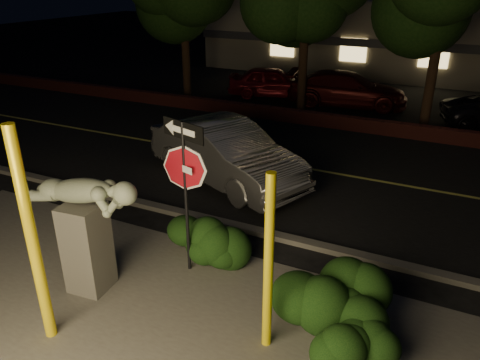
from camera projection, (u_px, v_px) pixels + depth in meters
name	position (u px, v px, depth m)	size (l,w,h in m)	color
ground	(338.00, 140.00, 16.29)	(90.00, 90.00, 0.00)	black
patio	(152.00, 348.00, 7.23)	(14.00, 6.00, 0.02)	#4C4944
road	(312.00, 170.00, 13.82)	(80.00, 8.00, 0.01)	black
lane_marking	(312.00, 169.00, 13.81)	(80.00, 0.12, 0.01)	#B6B249
curb	(255.00, 231.00, 10.42)	(80.00, 0.25, 0.12)	#4C4944
brick_wall	(348.00, 123.00, 17.25)	(40.00, 0.35, 0.50)	#4A1A17
parking_lot	(377.00, 96.00, 22.04)	(40.00, 12.00, 0.01)	black
building	(407.00, 34.00, 27.80)	(22.00, 10.20, 4.00)	#72675B
yellow_pole_left	(32.00, 240.00, 6.81)	(0.18, 0.18, 3.53)	yellow
yellow_pole_right	(269.00, 266.00, 6.75)	(0.15, 0.15, 2.93)	yellow
signpost	(185.00, 169.00, 8.32)	(0.98, 0.32, 3.01)	black
sculpture	(85.00, 221.00, 8.08)	(2.14, 0.75, 2.28)	#4C4944
hedge_center	(208.00, 238.00, 9.31)	(1.88, 0.88, 0.98)	black
hedge_right	(340.00, 292.00, 7.51)	(1.92, 1.03, 1.26)	black
hedge_far_right	(365.00, 347.00, 6.68)	(1.26, 0.79, 0.87)	black
silver_sedan	(226.00, 153.00, 12.76)	(1.76, 5.05, 1.66)	#A1A1A5
parked_car_red	(273.00, 82.00, 21.67)	(1.64, 4.07, 1.39)	maroon
parked_car_darkred	(347.00, 89.00, 20.15)	(2.06, 5.07, 1.47)	#3D0B0C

